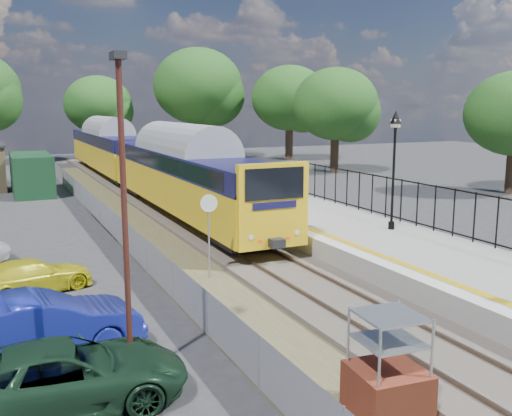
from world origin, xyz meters
TOP-DOWN VIEW (x-y plane):
  - ground at (0.00, 0.00)m, footprint 120.00×120.00m
  - track_bed at (-0.47, 9.67)m, footprint 5.90×80.00m
  - platform at (4.20, 8.00)m, footprint 5.00×70.00m
  - platform_edge at (2.14, 8.00)m, footprint 0.90×70.00m
  - victorian_lamp_north at (5.30, 6.00)m, footprint 0.44×0.44m
  - palisade_fence at (6.55, 2.24)m, footprint 0.12×26.00m
  - wire_fence at (-4.20, 12.00)m, footprint 0.06×52.00m
  - tree_line at (1.40, 42.00)m, footprint 56.80×43.80m
  - train at (0.00, 26.18)m, footprint 2.82×40.83m
  - brick_plinth at (-2.50, -3.88)m, footprint 1.36×1.36m
  - speed_sign at (-2.50, 5.47)m, footprint 0.58×0.11m
  - carpark_lamp at (-6.44, -0.44)m, footprint 0.25×0.50m
  - car_green at (-7.81, -1.02)m, footprint 4.73×2.36m
  - car_red at (-8.56, 1.85)m, footprint 3.99×2.38m
  - car_blue at (-8.05, 1.50)m, footprint 4.75×2.25m
  - car_yellow at (-7.90, 6.48)m, footprint 3.93×2.52m

SIDE VIEW (x-z plane):
  - ground at x=0.00m, z-range 0.00..0.00m
  - track_bed at x=-0.47m, z-range -0.05..0.24m
  - platform at x=4.20m, z-range 0.00..0.90m
  - car_yellow at x=-7.90m, z-range 0.00..1.06m
  - wire_fence at x=-4.20m, z-range 0.00..1.20m
  - car_red at x=-8.56m, z-range 0.00..1.27m
  - car_green at x=-7.81m, z-range 0.00..1.29m
  - car_blue at x=-8.05m, z-range 0.00..1.50m
  - platform_edge at x=2.14m, z-range 0.90..0.91m
  - brick_plinth at x=-2.50m, z-range -0.04..1.99m
  - palisade_fence at x=6.55m, z-range 0.84..2.84m
  - speed_sign at x=-2.50m, z-range 0.52..3.39m
  - train at x=0.00m, z-range 0.59..4.09m
  - carpark_lamp at x=-6.44m, z-range 0.49..7.17m
  - victorian_lamp_north at x=5.30m, z-range 2.00..6.60m
  - tree_line at x=1.40m, z-range 0.67..12.55m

